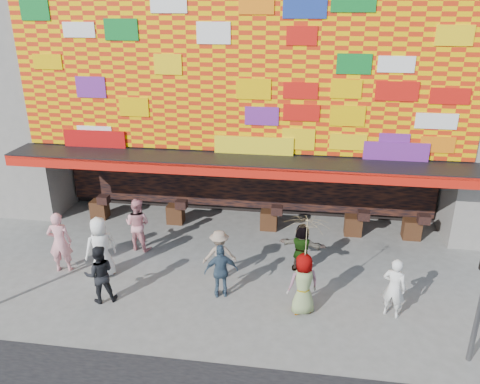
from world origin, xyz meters
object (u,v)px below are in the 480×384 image
at_px(ped_d, 220,255).
at_px(parasol, 306,237).
at_px(ped_e, 221,271).
at_px(ped_h, 394,288).
at_px(ped_c, 100,274).
at_px(ped_i, 138,224).
at_px(ped_b, 60,242).
at_px(ped_g, 303,284).
at_px(ped_a, 101,247).
at_px(ped_f, 302,248).

height_order(ped_d, parasol, parasol).
bearing_deg(ped_e, ped_h, 160.78).
xyz_separation_m(ped_c, ped_i, (-0.01, 3.00, 0.06)).
distance_m(ped_b, ped_e, 5.11).
distance_m(ped_d, ped_i, 3.31).
distance_m(ped_h, ped_i, 8.21).
relative_size(ped_b, ped_g, 1.13).
distance_m(ped_e, ped_h, 4.59).
relative_size(ped_a, ped_g, 1.11).
relative_size(ped_d, ped_h, 0.93).
bearing_deg(ped_b, ped_a, 162.93).
bearing_deg(ped_h, parasol, 28.11).
height_order(ped_e, ped_i, ped_i).
height_order(ped_a, parasol, parasol).
bearing_deg(ped_i, parasol, 164.27).
xyz_separation_m(ped_a, ped_h, (8.31, -0.72, -0.12)).
xyz_separation_m(ped_d, parasol, (2.48, -1.33, 1.45)).
height_order(ped_b, ped_d, ped_b).
height_order(ped_e, ped_f, ped_e).
distance_m(ped_f, ped_i, 5.43).
distance_m(ped_b, ped_h, 9.69).
xyz_separation_m(ped_b, ped_i, (1.84, 1.67, -0.07)).
bearing_deg(ped_g, ped_d, -51.35).
bearing_deg(ped_d, ped_h, 150.71).
relative_size(ped_h, ped_i, 0.93).
xyz_separation_m(ped_b, ped_f, (7.24, 1.10, -0.19)).
height_order(ped_e, ped_h, ped_h).
bearing_deg(ped_f, ped_b, 17.51).
bearing_deg(ped_d, ped_b, -12.52).
xyz_separation_m(ped_b, ped_h, (9.65, -0.83, -0.13)).
relative_size(ped_a, parasol, 0.95).
xyz_separation_m(ped_b, ped_e, (5.07, -0.63, -0.17)).
bearing_deg(ped_a, ped_h, 134.32).
bearing_deg(parasol, ped_a, 171.19).
relative_size(ped_e, ped_g, 0.93).
bearing_deg(ped_f, ped_i, 2.81).
bearing_deg(ped_g, ped_i, -49.31).
bearing_deg(ped_b, ped_c, 131.61).
xyz_separation_m(ped_c, ped_h, (7.81, 0.50, -0.00)).
bearing_deg(ped_c, ped_g, 159.00).
bearing_deg(ped_g, ped_b, -31.11).
distance_m(ped_c, ped_d, 3.42).
height_order(ped_e, ped_g, ped_g).
bearing_deg(ped_c, ped_f, -179.84).
bearing_deg(parasol, ped_i, 153.79).
bearing_deg(ped_c, ped_a, -92.02).
bearing_deg(ped_i, ped_a, 85.11).
xyz_separation_m(ped_c, parasol, (5.48, 0.30, 1.39)).
bearing_deg(ped_b, ped_h, 162.49).
distance_m(ped_f, ped_g, 2.14).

